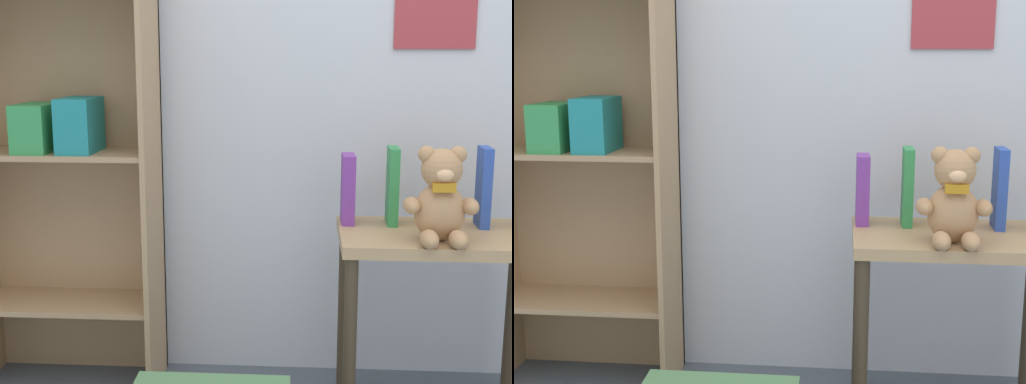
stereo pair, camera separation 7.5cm
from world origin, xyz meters
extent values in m
cube|color=silver|center=(0.00, 1.30, 1.25)|extent=(4.80, 0.06, 2.50)
cube|color=#A8383D|center=(0.26, 1.27, 1.32)|extent=(0.28, 0.01, 0.26)
cube|color=tan|center=(-0.69, 1.11, 0.84)|extent=(0.02, 0.29, 1.67)
cube|color=tan|center=(-1.01, 1.24, 0.84)|extent=(0.65, 0.02, 1.67)
cube|color=tan|center=(-1.01, 1.11, 0.30)|extent=(0.61, 0.27, 0.02)
cube|color=tan|center=(-1.01, 1.11, 0.84)|extent=(0.61, 0.27, 0.02)
cube|color=#33934C|center=(-1.08, 1.09, 0.93)|extent=(0.12, 0.21, 0.16)
cube|color=teal|center=(-0.93, 1.09, 0.94)|extent=(0.12, 0.21, 0.18)
cube|color=tan|center=(0.25, 0.93, 0.61)|extent=(0.63, 0.41, 0.04)
cylinder|color=#3E3121|center=(-0.03, 0.76, 0.30)|extent=(0.04, 0.04, 0.59)
cylinder|color=#3E3121|center=(-0.03, 1.11, 0.30)|extent=(0.04, 0.04, 0.59)
ellipsoid|color=tan|center=(0.23, 0.83, 0.72)|extent=(0.15, 0.11, 0.18)
sphere|color=tan|center=(0.23, 0.83, 0.85)|extent=(0.12, 0.12, 0.12)
sphere|color=tan|center=(0.18, 0.83, 0.89)|extent=(0.05, 0.05, 0.05)
sphere|color=tan|center=(0.27, 0.83, 0.89)|extent=(0.05, 0.05, 0.05)
ellipsoid|color=#F4BB82|center=(0.23, 0.78, 0.84)|extent=(0.05, 0.04, 0.04)
ellipsoid|color=tan|center=(0.14, 0.81, 0.74)|extent=(0.05, 0.10, 0.05)
ellipsoid|color=tan|center=(0.31, 0.81, 0.74)|extent=(0.05, 0.10, 0.05)
ellipsoid|color=tan|center=(0.19, 0.74, 0.65)|extent=(0.05, 0.11, 0.05)
ellipsoid|color=tan|center=(0.27, 0.74, 0.65)|extent=(0.05, 0.11, 0.05)
cube|color=#C68419|center=(0.23, 0.78, 0.80)|extent=(0.07, 0.02, 0.03)
cube|color=purple|center=(-0.03, 1.03, 0.74)|extent=(0.04, 0.11, 0.23)
cube|color=#33934C|center=(0.11, 1.03, 0.75)|extent=(0.03, 0.11, 0.25)
cube|color=orange|center=(0.25, 1.03, 0.72)|extent=(0.04, 0.14, 0.19)
cube|color=#2D51B7|center=(0.40, 1.01, 0.76)|extent=(0.03, 0.10, 0.26)
camera|label=1|loc=(-0.17, -1.26, 1.19)|focal=50.00mm
camera|label=2|loc=(-0.10, -1.25, 1.19)|focal=50.00mm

